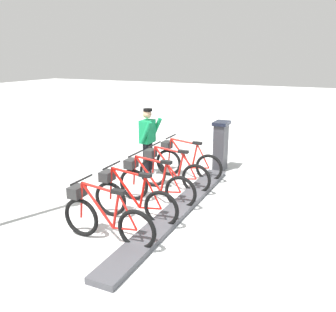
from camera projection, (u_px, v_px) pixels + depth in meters
ground_plane at (177, 213)px, 6.83m from camera, size 60.00×60.00×0.00m
dock_rail_base at (177, 211)px, 6.82m from camera, size 0.44×5.07×0.10m
payment_kiosk at (221, 145)px, 9.22m from camera, size 0.36×0.52×1.28m
bike_docked_0 at (185, 161)px, 8.66m from camera, size 1.72×0.54×1.02m
bike_docked_1 at (171, 171)px, 7.91m from camera, size 1.72×0.54×1.02m
bike_docked_2 at (153, 183)px, 7.17m from camera, size 1.72×0.54×1.02m
bike_docked_3 at (131, 198)px, 6.42m from camera, size 1.72×0.54×1.02m
bike_docked_4 at (104, 217)px, 5.68m from camera, size 1.72×0.54×1.02m
worker_near_rack at (148, 139)px, 8.82m from camera, size 0.47×0.63×1.66m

